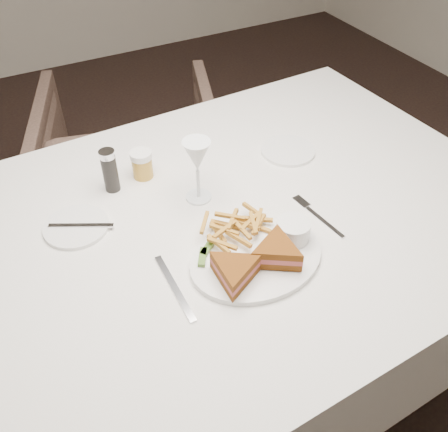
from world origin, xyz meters
TOP-DOWN VIEW (x-y plane):
  - ground at (0.00, 0.00)m, footprint 5.00×5.00m
  - table at (0.00, -0.25)m, footprint 1.66×1.15m
  - chair_far at (0.06, 0.63)m, footprint 0.88×0.85m
  - table_setting at (0.01, -0.31)m, footprint 0.80×0.59m

SIDE VIEW (x-z plane):
  - ground at x=0.00m, z-range 0.00..0.00m
  - chair_far at x=0.06m, z-range 0.00..0.72m
  - table at x=0.00m, z-range 0.00..0.75m
  - table_setting at x=0.01m, z-range 0.70..0.88m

